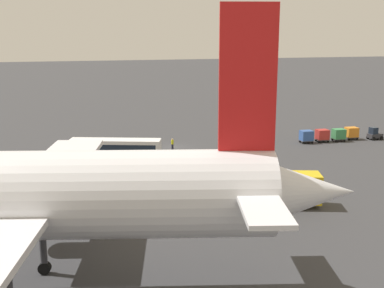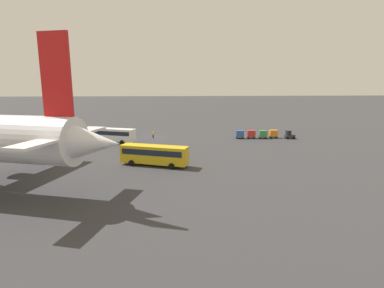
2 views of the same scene
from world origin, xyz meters
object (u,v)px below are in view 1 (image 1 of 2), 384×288
at_px(cargo_cart_orange, 352,132).
at_px(cargo_cart_red, 322,135).
at_px(shuttle_bus_near, 115,149).
at_px(shuttle_bus_far, 263,186).
at_px(airplane, 1,197).
at_px(baggage_tug, 374,134).
at_px(worker_person, 172,144).
at_px(cargo_cart_green, 339,134).
at_px(cargo_cart_blue, 306,136).

height_order(cargo_cart_orange, cargo_cart_red, same).
bearing_deg(shuttle_bus_near, cargo_cart_red, -153.58).
distance_m(shuttle_bus_near, shuttle_bus_far, 24.38).
relative_size(airplane, cargo_cart_red, 20.34).
height_order(baggage_tug, cargo_cart_red, baggage_tug).
height_order(airplane, baggage_tug, airplane).
xyz_separation_m(cargo_cart_orange, cargo_cart_red, (5.85, 0.11, 0.00)).
distance_m(baggage_tug, worker_person, 34.66).
bearing_deg(shuttle_bus_far, baggage_tug, -123.67).
height_order(airplane, cargo_cart_green, airplane).
height_order(shuttle_bus_near, worker_person, shuttle_bus_near).
bearing_deg(baggage_tug, cargo_cart_green, -8.74).
height_order(cargo_cart_red, cargo_cart_blue, same).
bearing_deg(cargo_cart_green, shuttle_bus_far, 42.15).
xyz_separation_m(shuttle_bus_far, cargo_cart_orange, (-29.38, -24.47, -0.83)).
height_order(worker_person, cargo_cart_green, cargo_cart_green).
bearing_deg(airplane, cargo_cart_green, -128.17).
relative_size(airplane, cargo_cart_blue, 20.34).
relative_size(shuttle_bus_far, cargo_cart_green, 5.37).
bearing_deg(airplane, cargo_cart_blue, -124.38).
distance_m(shuttle_bus_far, worker_person, 27.22).
bearing_deg(worker_person, cargo_cart_blue, 173.08).
xyz_separation_m(cargo_cart_orange, cargo_cart_blue, (8.77, -0.03, 0.00)).
height_order(worker_person, cargo_cart_red, cargo_cart_red).
relative_size(shuttle_bus_near, cargo_cart_orange, 5.71).
height_order(shuttle_bus_far, worker_person, shuttle_bus_far).
bearing_deg(worker_person, cargo_cart_green, 173.42).
height_order(shuttle_bus_near, cargo_cart_blue, shuttle_bus_near).
height_order(cargo_cart_green, cargo_cart_blue, same).
distance_m(airplane, shuttle_bus_near, 35.48).
bearing_deg(shuttle_bus_near, cargo_cart_orange, -154.06).
bearing_deg(cargo_cart_red, cargo_cart_green, 172.11).
height_order(airplane, shuttle_bus_far, airplane).
bearing_deg(cargo_cart_red, shuttle_bus_near, 4.41).
relative_size(cargo_cart_orange, cargo_cart_red, 1.00).
bearing_deg(cargo_cart_blue, baggage_tug, 174.01).
distance_m(airplane, cargo_cart_blue, 57.35).
relative_size(airplane, cargo_cart_green, 20.34).
relative_size(cargo_cart_orange, cargo_cart_green, 1.00).
xyz_separation_m(airplane, shuttle_bus_far, (-24.07, -10.97, -5.07)).
distance_m(baggage_tug, cargo_cart_red, 9.59).
bearing_deg(shuttle_bus_far, shuttle_bus_near, -41.48).
bearing_deg(cargo_cart_orange, shuttle_bus_near, 3.93).
distance_m(airplane, cargo_cart_orange, 64.40).
relative_size(baggage_tug, cargo_cart_blue, 1.13).
bearing_deg(worker_person, airplane, 59.25).
xyz_separation_m(worker_person, cargo_cart_green, (-27.84, 3.21, 0.32)).
distance_m(shuttle_bus_far, cargo_cart_red, 33.88).
relative_size(shuttle_bus_far, baggage_tug, 4.76).
xyz_separation_m(baggage_tug, worker_person, (34.43, -3.98, -0.07)).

